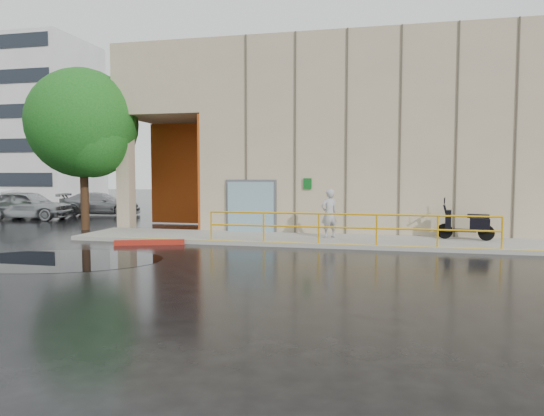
{
  "coord_description": "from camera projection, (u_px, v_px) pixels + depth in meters",
  "views": [
    {
      "loc": [
        5.29,
        -12.94,
        2.47
      ],
      "look_at": [
        1.73,
        3.0,
        1.33
      ],
      "focal_mm": 32.0,
      "sensor_mm": 36.0,
      "label": 1
    }
  ],
  "objects": [
    {
      "name": "ground",
      "position": [
        191.0,
        260.0,
        13.92
      ],
      "size": [
        120.0,
        120.0,
        0.0
      ],
      "primitive_type": "plane",
      "color": "black",
      "rests_on": "ground"
    },
    {
      "name": "building",
      "position": [
        377.0,
        138.0,
        23.21
      ],
      "size": [
        20.0,
        10.17,
        8.0
      ],
      "color": "tan",
      "rests_on": "ground"
    },
    {
      "name": "car_c",
      "position": [
        100.0,
        204.0,
        29.15
      ],
      "size": [
        5.01,
        2.91,
        1.36
      ],
      "primitive_type": "imported",
      "rotation": [
        0.0,
        0.0,
        1.8
      ],
      "color": "#9D9EA3",
      "rests_on": "ground"
    },
    {
      "name": "puddle",
      "position": [
        55.0,
        260.0,
        13.89
      ],
      "size": [
        6.89,
        5.1,
        0.01
      ],
      "primitive_type": "cube",
      "rotation": [
        0.0,
        0.0,
        0.23
      ],
      "color": "black",
      "rests_on": "ground"
    },
    {
      "name": "person",
      "position": [
        329.0,
        213.0,
        17.65
      ],
      "size": [
        0.77,
        0.73,
        1.77
      ],
      "primitive_type": "imported",
      "rotation": [
        0.0,
        0.0,
        3.78
      ],
      "color": "#9D9DA2",
      "rests_on": "sidewalk"
    },
    {
      "name": "car_a",
      "position": [
        28.0,
        205.0,
        26.35
      ],
      "size": [
        4.84,
        2.36,
        1.59
      ],
      "primitive_type": "imported",
      "rotation": [
        0.0,
        0.0,
        1.68
      ],
      "color": "#BABDC1",
      "rests_on": "ground"
    },
    {
      "name": "scooter",
      "position": [
        466.0,
        216.0,
        17.11
      ],
      "size": [
        1.95,
        0.92,
        1.48
      ],
      "rotation": [
        0.0,
        0.0,
        -0.17
      ],
      "color": "black",
      "rests_on": "sidewalk"
    },
    {
      "name": "red_curb",
      "position": [
        149.0,
        242.0,
        16.9
      ],
      "size": [
        2.32,
        0.98,
        0.18
      ],
      "primitive_type": "cube",
      "rotation": [
        0.0,
        0.0,
        0.34
      ],
      "color": "maroon",
      "rests_on": "ground"
    },
    {
      "name": "tree_near",
      "position": [
        85.0,
        127.0,
        21.17
      ],
      "size": [
        4.76,
        4.76,
        7.08
      ],
      "rotation": [
        0.0,
        0.0,
        0.32
      ],
      "color": "black",
      "rests_on": "ground"
    },
    {
      "name": "sidewalk",
      "position": [
        343.0,
        241.0,
        17.42
      ],
      "size": [
        20.0,
        3.0,
        0.15
      ],
      "primitive_type": "cube",
      "color": "gray",
      "rests_on": "ground"
    },
    {
      "name": "car_b",
      "position": [
        6.0,
        203.0,
        28.27
      ],
      "size": [
        4.97,
        2.31,
        1.58
      ],
      "primitive_type": "imported",
      "rotation": [
        0.0,
        0.0,
        1.71
      ],
      "color": "white",
      "rests_on": "ground"
    },
    {
      "name": "distant_building",
      "position": [
        28.0,
        122.0,
        46.72
      ],
      "size": [
        12.0,
        8.08,
        15.0
      ],
      "color": "#BBBBB6",
      "rests_on": "ground"
    },
    {
      "name": "guardrail",
      "position": [
        347.0,
        228.0,
        16.01
      ],
      "size": [
        9.56,
        0.06,
        1.03
      ],
      "color": "#DB9D0B",
      "rests_on": "sidewalk"
    }
  ]
}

